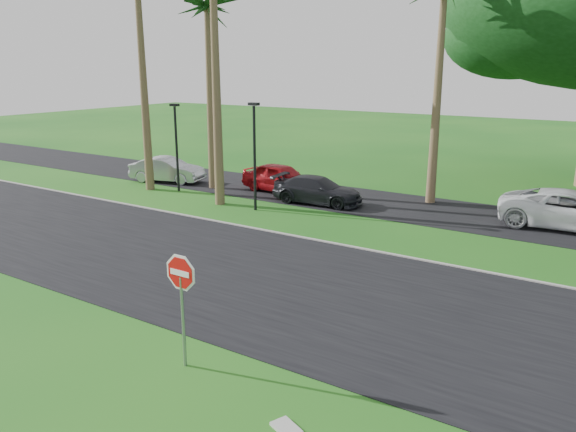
# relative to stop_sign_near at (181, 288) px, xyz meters

# --- Properties ---
(ground) EXTENTS (120.00, 120.00, 0.00)m
(ground) POSITION_rel_stop_sign_near_xyz_m (-0.50, 3.00, -1.77)
(ground) COLOR #144F13
(ground) RESTS_ON ground
(road) EXTENTS (120.00, 8.00, 0.02)m
(road) POSITION_rel_stop_sign_near_xyz_m (-0.50, 5.00, -1.76)
(road) COLOR black
(road) RESTS_ON ground
(parking_strip) EXTENTS (120.00, 5.00, 0.02)m
(parking_strip) POSITION_rel_stop_sign_near_xyz_m (-0.50, 15.50, -1.76)
(parking_strip) COLOR black
(parking_strip) RESTS_ON ground
(curb) EXTENTS (120.00, 0.12, 0.06)m
(curb) POSITION_rel_stop_sign_near_xyz_m (-0.50, 9.05, -1.74)
(curb) COLOR gray
(curb) RESTS_ON ground
(stop_sign_near) EXTENTS (1.05, 0.07, 2.62)m
(stop_sign_near) POSITION_rel_stop_sign_near_xyz_m (0.00, 0.00, 0.00)
(stop_sign_near) COLOR gray
(stop_sign_near) RESTS_ON ground
(palm_left_mid) EXTENTS (5.00, 5.00, 10.00)m
(palm_left_mid) POSITION_rel_stop_sign_near_xyz_m (-11.00, 14.00, 6.90)
(palm_left_mid) COLOR brown
(palm_left_mid) RESTS_ON ground
(streetlight_left) EXTENTS (0.45, 0.25, 4.34)m
(streetlight_left) POSITION_rel_stop_sign_near_xyz_m (-12.00, 12.50, 0.72)
(streetlight_left) COLOR black
(streetlight_left) RESTS_ON ground
(streetlight_right) EXTENTS (0.45, 0.25, 4.64)m
(streetlight_right) POSITION_rel_stop_sign_near_xyz_m (-6.50, 11.50, 0.88)
(streetlight_right) COLOR black
(streetlight_right) RESTS_ON ground
(car_silver) EXTENTS (4.25, 2.39, 1.32)m
(car_silver) POSITION_rel_stop_sign_near_xyz_m (-14.07, 13.82, -1.11)
(car_silver) COLOR #A8ABB0
(car_silver) RESTS_ON ground
(car_red) EXTENTS (4.30, 2.07, 1.42)m
(car_red) POSITION_rel_stop_sign_near_xyz_m (-7.51, 15.05, -1.07)
(car_red) COLOR maroon
(car_red) RESTS_ON ground
(car_dark) EXTENTS (4.34, 2.04, 1.22)m
(car_dark) POSITION_rel_stop_sign_near_xyz_m (-4.79, 13.99, -1.16)
(car_dark) COLOR black
(car_dark) RESTS_ON ground
(car_minivan) EXTENTS (5.40, 2.75, 1.46)m
(car_minivan) POSITION_rel_stop_sign_near_xyz_m (5.48, 15.75, -1.04)
(car_minivan) COLOR white
(car_minivan) RESTS_ON ground
(utility_slab) EXTENTS (0.64, 0.54, 0.06)m
(utility_slab) POSITION_rel_stop_sign_near_xyz_m (2.98, -0.67, -1.74)
(utility_slab) COLOR #A09F98
(utility_slab) RESTS_ON ground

